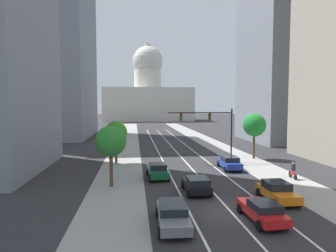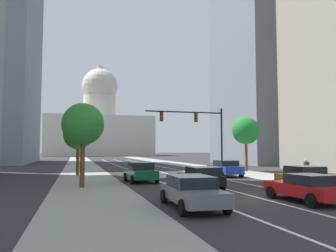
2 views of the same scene
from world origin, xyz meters
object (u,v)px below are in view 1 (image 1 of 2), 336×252
Objects in this scene: traffic_signal_mast at (212,124)px; car_orange at (277,191)px; car_red at (262,210)px; street_tree_mid_left at (116,133)px; car_blue at (229,162)px; street_tree_near_right at (254,125)px; car_green at (158,171)px; car_gray at (173,214)px; capitol_building at (148,96)px; street_tree_near_left at (111,141)px; car_black at (197,184)px; cyclist at (293,171)px.

car_orange is at bearing -86.76° from traffic_signal_mast.
car_red is 23.12m from street_tree_mid_left.
traffic_signal_mast is at bearing 13.10° from car_blue.
street_tree_near_right is (5.59, 17.80, 3.95)m from car_orange.
car_green reaches higher than car_orange.
car_gray is 0.56× the size of traffic_signal_mast.
car_blue is at bearing -132.08° from street_tree_near_right.
street_tree_near_right reaches higher than car_green.
car_green is at bearing -92.19° from capitol_building.
car_blue is 14.94m from street_tree_near_left.
street_tree_mid_left is at bearing 25.47° from car_red.
street_tree_near_left is at bearing 69.10° from car_black.
street_tree_mid_left is at bearing 39.33° from car_orange.
street_tree_mid_left is at bearing 15.04° from car_gray.
capitol_building reaches higher than car_orange.
car_blue reaches higher than car_orange.
cyclist is (4.97, -5.20, 0.06)m from car_blue.
car_green is at bearing 46.91° from car_orange.
car_green is 17.67m from street_tree_near_right.
car_gray is 21.86m from traffic_signal_mast.
car_green is at bearing 30.96° from street_tree_near_left.
cyclist reaches higher than car_red.
street_tree_mid_left is (-4.70, 20.35, 3.23)m from car_gray.
street_tree_mid_left is (-12.54, 0.40, -1.11)m from traffic_signal_mast.
car_black is (2.92, -5.50, -0.03)m from car_green.
car_blue is at bearing -20.33° from street_tree_mid_left.
capitol_building is 9.11× the size of car_blue.
capitol_building is at bearing -4.63° from car_green.
car_green reaches higher than car_red.
traffic_signal_mast reaches higher than street_tree_mid_left.
car_green is 6.23m from car_black.
capitol_building is 117.66m from street_tree_near_left.
street_tree_near_left is (0.22, -11.01, 0.24)m from street_tree_mid_left.
car_orange reaches higher than car_black.
cyclist is at bearing -28.93° from street_tree_mid_left.
car_black is 0.72× the size of street_tree_near_left.
cyclist is (13.72, 10.17, 0.11)m from car_gray.
car_green is 0.67× the size of street_tree_near_right.
street_tree_near_left reaches higher than street_tree_mid_left.
car_orange is 16.78m from traffic_signal_mast.
cyclist reaches higher than car_green.
car_blue is at bearing 46.47° from cyclist.
street_tree_mid_left reaches higher than cyclist.
car_gray is at bearing 129.30° from cyclist.
street_tree_near_right is at bearing 3.63° from street_tree_mid_left.
capitol_building is 115.02m from car_green.
traffic_signal_mast reaches higher than cyclist.
street_tree_near_right is (5.59, 6.19, 3.93)m from car_blue.
street_tree_mid_left is at bearing -94.89° from capitol_building.
car_gray is 2.81× the size of cyclist.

